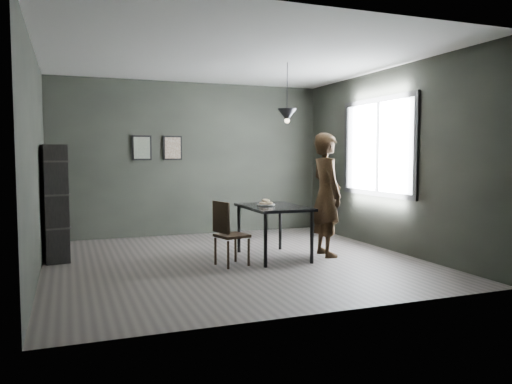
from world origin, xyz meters
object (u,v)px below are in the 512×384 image
object	(u,v)px
wood_chair	(227,229)
cafe_table	(274,211)
pendant_lamp	(287,115)
white_plate	(266,205)
shelf_unit	(55,203)
woman	(326,195)

from	to	relation	value
wood_chair	cafe_table	bearing A→B (deg)	5.36
cafe_table	pendant_lamp	bearing A→B (deg)	21.80
wood_chair	pendant_lamp	distance (m)	1.91
white_plate	pendant_lamp	xyz separation A→B (m)	(0.35, 0.05, 1.29)
cafe_table	pendant_lamp	size ratio (longest dim) A/B	1.39
shelf_unit	pendant_lamp	distance (m)	3.49
woman	pendant_lamp	xyz separation A→B (m)	(-0.53, 0.23, 1.15)
white_plate	wood_chair	distance (m)	0.81
woman	pendant_lamp	size ratio (longest dim) A/B	2.07
wood_chair	woman	bearing A→B (deg)	-9.02
wood_chair	pendant_lamp	bearing A→B (deg)	5.78
shelf_unit	woman	bearing A→B (deg)	-22.56
woman	shelf_unit	xyz separation A→B (m)	(-3.70, 1.00, -0.09)
shelf_unit	pendant_lamp	world-z (taller)	pendant_lamp
cafe_table	pendant_lamp	xyz separation A→B (m)	(0.25, 0.10, 1.38)
white_plate	pendant_lamp	bearing A→B (deg)	8.90
cafe_table	white_plate	size ratio (longest dim) A/B	5.22
shelf_unit	pendant_lamp	bearing A→B (deg)	-21.04
cafe_table	wood_chair	xyz separation A→B (m)	(-0.79, -0.29, -0.18)
woman	wood_chair	bearing A→B (deg)	99.06
pendant_lamp	white_plate	bearing A→B (deg)	-171.10
cafe_table	woman	bearing A→B (deg)	-9.62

